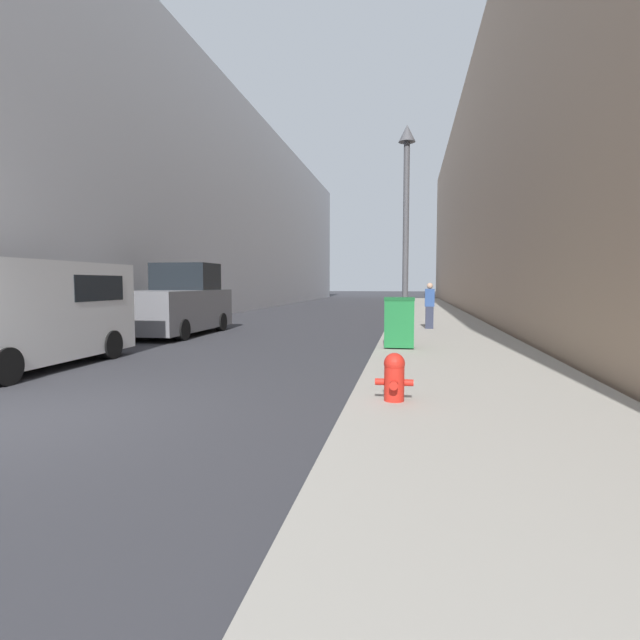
% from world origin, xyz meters
% --- Properties ---
extents(ground_plane, '(200.00, 200.00, 0.00)m').
position_xyz_m(ground_plane, '(0.00, 0.00, 0.00)').
color(ground_plane, '#333338').
extents(sidewalk_right, '(3.80, 60.00, 0.13)m').
position_xyz_m(sidewalk_right, '(5.85, 18.00, 0.06)').
color(sidewalk_right, '#9E998E').
rests_on(sidewalk_right, ground).
extents(building_left_glass, '(12.00, 60.00, 12.68)m').
position_xyz_m(building_left_glass, '(-11.00, 26.00, 6.34)').
color(building_left_glass, '#BCBCC1').
rests_on(building_left_glass, ground).
extents(building_right_stone, '(12.00, 60.00, 13.77)m').
position_xyz_m(building_right_stone, '(13.85, 26.00, 6.88)').
color(building_right_stone, '#9E7F66').
rests_on(building_right_stone, ground).
extents(fire_hydrant, '(0.51, 0.39, 0.64)m').
position_xyz_m(fire_hydrant, '(4.56, 1.42, 0.46)').
color(fire_hydrant, red).
rests_on(fire_hydrant, sidewalk_right).
extents(trash_bin, '(0.72, 0.61, 1.23)m').
position_xyz_m(trash_bin, '(4.51, 6.94, 0.76)').
color(trash_bin, '#1E7538').
rests_on(trash_bin, sidewalk_right).
extents(lamppost, '(0.47, 0.47, 5.92)m').
position_xyz_m(lamppost, '(4.62, 9.06, 3.73)').
color(lamppost, '#4C4C51').
rests_on(lamppost, sidewalk_right).
extents(white_van, '(2.19, 4.81, 2.12)m').
position_xyz_m(white_van, '(-2.82, 3.48, 1.17)').
color(white_van, white).
rests_on(white_van, ground).
extents(pickup_truck, '(2.20, 4.93, 2.37)m').
position_xyz_m(pickup_truck, '(-2.82, 10.15, 0.99)').
color(pickup_truck, slate).
rests_on(pickup_truck, ground).
extents(pedestrian_on_sidewalk, '(0.32, 0.21, 1.58)m').
position_xyz_m(pedestrian_on_sidewalk, '(5.43, 12.33, 0.92)').
color(pedestrian_on_sidewalk, '#2D3347').
rests_on(pedestrian_on_sidewalk, sidewalk_right).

